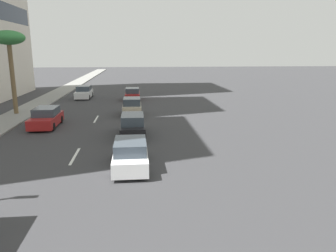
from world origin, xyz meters
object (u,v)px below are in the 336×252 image
at_px(car_fourth, 133,126).
at_px(car_fifth, 84,92).
at_px(car_third, 46,118).
at_px(palm_tree, 9,41).
at_px(car_lead, 132,107).
at_px(car_seventh, 132,94).
at_px(car_sixth, 131,154).

relative_size(car_fourth, car_fifth, 0.99).
height_order(car_third, palm_tree, palm_tree).
xyz_separation_m(car_lead, car_fifth, (12.40, 6.52, -0.01)).
relative_size(car_fifth, car_seventh, 1.17).
bearing_deg(car_fourth, car_third, 62.40).
bearing_deg(car_third, car_sixth, 34.07).
height_order(car_lead, palm_tree, palm_tree).
distance_m(car_fifth, car_seventh, 6.91).
bearing_deg(car_sixth, car_fifth, 13.44).
bearing_deg(car_sixth, palm_tree, 35.40).
bearing_deg(car_sixth, car_seventh, 0.21).
distance_m(car_third, car_fifth, 16.97).
xyz_separation_m(car_fifth, palm_tree, (-11.33, 4.90, 6.27)).
height_order(car_fourth, car_sixth, car_fourth).
distance_m(car_fourth, palm_tree, 16.15).
bearing_deg(palm_tree, car_fourth, -129.13).
bearing_deg(car_sixth, car_lead, 0.17).
bearing_deg(car_fifth, car_seventh, 69.58).
xyz_separation_m(car_seventh, palm_tree, (-8.92, 11.38, 6.30)).
xyz_separation_m(car_lead, car_sixth, (-15.07, -0.04, -0.05)).
relative_size(car_third, car_fourth, 0.97).
distance_m(car_lead, car_fourth, 8.32).
relative_size(car_lead, car_third, 0.90).
bearing_deg(palm_tree, car_third, -142.24).
bearing_deg(car_fourth, car_seventh, 0.50).
relative_size(car_sixth, palm_tree, 0.57).
relative_size(car_fourth, car_seventh, 1.17).
xyz_separation_m(car_third, car_seventh, (14.55, -7.01, -0.01)).
bearing_deg(car_sixth, car_third, 34.07).
relative_size(car_third, car_seventh, 1.13).
xyz_separation_m(car_fourth, palm_tree, (9.39, 11.54, 6.27)).
xyz_separation_m(car_third, car_fourth, (-3.75, -7.18, 0.02)).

